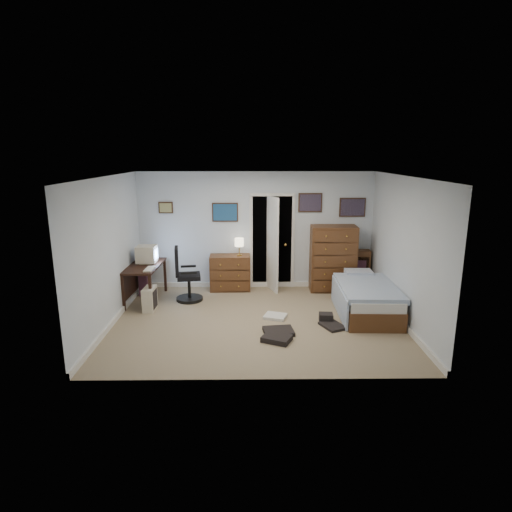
{
  "coord_description": "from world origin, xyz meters",
  "views": [
    {
      "loc": [
        -0.11,
        -7.03,
        2.87
      ],
      "look_at": [
        -0.02,
        0.3,
        1.1
      ],
      "focal_mm": 30.0,
      "sensor_mm": 36.0,
      "label": 1
    }
  ],
  "objects": [
    {
      "name": "media_stack",
      "position": [
        -2.32,
        1.42,
        0.44
      ],
      "size": [
        0.18,
        0.18,
        0.88
      ],
      "primitive_type": "cube",
      "rotation": [
        0.0,
        0.0,
        0.02
      ],
      "color": "maroon",
      "rests_on": "floor"
    },
    {
      "name": "computer_desk",
      "position": [
        -2.29,
        1.11,
        0.56
      ],
      "size": [
        0.63,
        1.29,
        0.73
      ],
      "rotation": [
        0.0,
        0.0,
        -0.03
      ],
      "color": "black",
      "rests_on": "floor"
    },
    {
      "name": "bed",
      "position": [
        1.99,
        0.37,
        0.29
      ],
      "size": [
        1.07,
        1.91,
        0.61
      ],
      "rotation": [
        0.0,
        0.0,
        -0.03
      ],
      "color": "#57361B",
      "rests_on": "floor"
    },
    {
      "name": "pc_tower",
      "position": [
        -2.0,
        0.56,
        0.22
      ],
      "size": [
        0.21,
        0.42,
        0.44
      ],
      "rotation": [
        0.0,
        0.0,
        -0.03
      ],
      "color": "beige",
      "rests_on": "floor"
    },
    {
      "name": "crt_monitor",
      "position": [
        -2.18,
        1.26,
        0.91
      ],
      "size": [
        0.39,
        0.36,
        0.35
      ],
      "rotation": [
        0.0,
        0.0,
        -0.03
      ],
      "color": "beige",
      "rests_on": "computer_desk"
    },
    {
      "name": "tall_dresser",
      "position": [
        1.63,
        1.75,
        0.7
      ],
      "size": [
        0.97,
        0.59,
        1.39
      ],
      "primitive_type": "cube",
      "rotation": [
        0.0,
        0.0,
        -0.04
      ],
      "color": "#57361B",
      "rests_on": "floor"
    },
    {
      "name": "table_lamp",
      "position": [
        -0.35,
        1.77,
        1.03
      ],
      "size": [
        0.2,
        0.2,
        0.37
      ],
      "rotation": [
        0.0,
        0.0,
        0.03
      ],
      "color": "gold",
      "rests_on": "low_dresser"
    },
    {
      "name": "doorway",
      "position": [
        0.35,
        2.27,
        1.0
      ],
      "size": [
        0.96,
        1.12,
        2.05
      ],
      "color": "black",
      "rests_on": "floor"
    },
    {
      "name": "keyboard",
      "position": [
        -2.02,
        0.76,
        0.74
      ],
      "size": [
        0.16,
        0.39,
        0.02
      ],
      "primitive_type": "cube",
      "rotation": [
        0.0,
        0.0,
        -0.03
      ],
      "color": "beige",
      "rests_on": "computer_desk"
    },
    {
      "name": "headboard_bookcase",
      "position": [
        1.98,
        1.86,
        0.45
      ],
      "size": [
        0.95,
        0.3,
        0.85
      ],
      "rotation": [
        0.0,
        0.0,
        -0.07
      ],
      "color": "#57361B",
      "rests_on": "floor"
    },
    {
      "name": "floor_clutter",
      "position": [
        0.59,
        -0.41,
        0.04
      ],
      "size": [
        1.48,
        1.42,
        0.15
      ],
      "rotation": [
        0.0,
        0.0,
        -0.27
      ],
      "color": "black",
      "rests_on": "floor"
    },
    {
      "name": "wall_posters",
      "position": [
        0.57,
        1.98,
        1.75
      ],
      "size": [
        4.38,
        0.04,
        0.6
      ],
      "color": "#331E11",
      "rests_on": "floor"
    },
    {
      "name": "office_chair",
      "position": [
        -1.4,
        1.09,
        0.42
      ],
      "size": [
        0.6,
        0.6,
        1.09
      ],
      "rotation": [
        0.0,
        0.0,
        0.16
      ],
      "color": "black",
      "rests_on": "floor"
    },
    {
      "name": "floor",
      "position": [
        0.0,
        0.0,
        -0.01
      ],
      "size": [
        5.0,
        4.0,
        0.02
      ],
      "primitive_type": "cube",
      "color": "#9B896B",
      "rests_on": "ground"
    },
    {
      "name": "low_dresser",
      "position": [
        -0.55,
        1.77,
        0.38
      ],
      "size": [
        0.87,
        0.45,
        0.76
      ],
      "primitive_type": "cube",
      "rotation": [
        0.0,
        0.0,
        0.03
      ],
      "color": "#57361B",
      "rests_on": "floor"
    }
  ]
}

